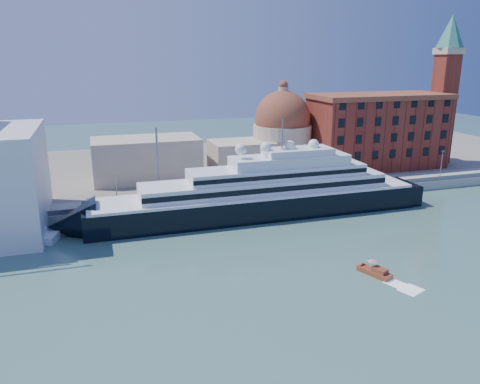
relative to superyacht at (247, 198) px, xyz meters
name	(u,v)px	position (x,y,z in m)	size (l,w,h in m)	color
ground	(290,254)	(0.96, -23.00, -4.56)	(400.00, 400.00, 0.00)	#38615B
quay	(237,198)	(0.96, 11.00, -3.31)	(180.00, 10.00, 2.50)	gray
land	(202,165)	(0.96, 52.00, -3.56)	(260.00, 72.00, 2.00)	slate
quay_fence	(243,196)	(0.96, 6.50, -1.46)	(180.00, 0.10, 1.20)	slate
superyacht	(247,198)	(0.00, 0.00, 0.00)	(88.32, 12.24, 26.40)	black
service_barge	(25,238)	(-48.03, -1.20, -3.69)	(14.07, 8.26, 3.00)	white
water_taxi	(375,271)	(11.39, -35.78, -3.87)	(4.09, 6.37, 2.87)	maroon
warehouse	(377,130)	(52.96, 29.00, 9.23)	(43.00, 19.00, 23.25)	maroon
campanile	(445,81)	(76.96, 29.00, 24.20)	(8.40, 8.40, 47.00)	maroon
church	(234,144)	(7.35, 34.72, 6.35)	(66.00, 18.00, 25.50)	beige
lamp_posts	(189,171)	(-11.71, 9.27, 5.29)	(120.80, 2.40, 18.00)	slate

